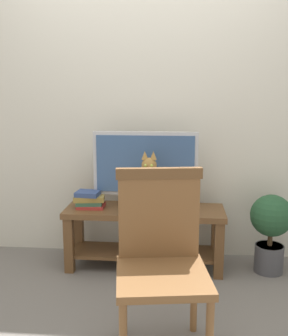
# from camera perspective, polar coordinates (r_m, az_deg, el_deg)

# --- Properties ---
(ground_plane) EXTENTS (12.00, 12.00, 0.00)m
(ground_plane) POSITION_cam_1_polar(r_m,az_deg,el_deg) (2.90, -1.16, -17.73)
(ground_plane) COLOR slate
(back_wall) EXTENTS (7.00, 0.12, 2.80)m
(back_wall) POSITION_cam_1_polar(r_m,az_deg,el_deg) (3.40, 0.37, 11.07)
(back_wall) COLOR beige
(back_wall) RESTS_ON ground
(tv_stand) EXTENTS (1.24, 0.41, 0.48)m
(tv_stand) POSITION_cam_1_polar(r_m,az_deg,el_deg) (3.23, 0.08, -8.29)
(tv_stand) COLOR brown
(tv_stand) RESTS_ON ground
(tv) EXTENTS (0.82, 0.20, 0.60)m
(tv) POSITION_cam_1_polar(r_m,az_deg,el_deg) (3.17, 0.19, 0.13)
(tv) COLOR #B7B7BC
(tv) RESTS_ON tv_stand
(media_box) EXTENTS (0.42, 0.30, 0.05)m
(media_box) POSITION_cam_1_polar(r_m,az_deg,el_deg) (3.11, 0.76, -5.60)
(media_box) COLOR #2D2D30
(media_box) RESTS_ON tv_stand
(cat) EXTENTS (0.20, 0.29, 0.42)m
(cat) POSITION_cam_1_polar(r_m,az_deg,el_deg) (3.05, 0.78, -2.41)
(cat) COLOR olive
(cat) RESTS_ON media_box
(wooden_chair) EXTENTS (0.54, 0.54, 0.98)m
(wooden_chair) POSITION_cam_1_polar(r_m,az_deg,el_deg) (2.21, 2.38, -11.44)
(wooden_chair) COLOR brown
(wooden_chair) RESTS_ON ground
(book_stack) EXTENTS (0.25, 0.18, 0.13)m
(book_stack) POSITION_cam_1_polar(r_m,az_deg,el_deg) (3.21, -7.71, -4.45)
(book_stack) COLOR #B2332D
(book_stack) RESTS_ON tv_stand
(potted_plant) EXTENTS (0.32, 0.32, 0.61)m
(potted_plant) POSITION_cam_1_polar(r_m,az_deg,el_deg) (3.27, 17.42, -7.85)
(potted_plant) COLOR #47474C
(potted_plant) RESTS_ON ground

